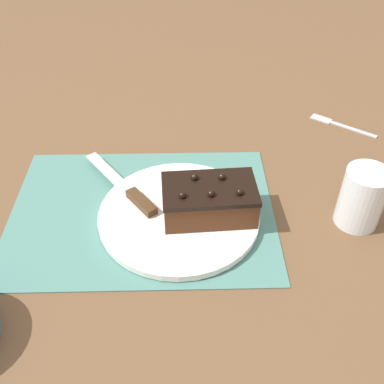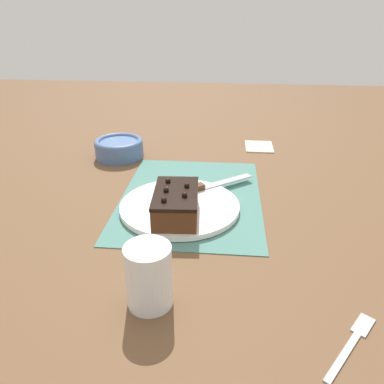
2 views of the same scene
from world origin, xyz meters
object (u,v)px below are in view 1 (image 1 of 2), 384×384
object	(u,v)px
chocolate_cake	(209,200)
dessert_fork	(338,124)
drinking_glass	(362,198)
cake_plate	(179,215)
serving_knife	(131,192)

from	to	relation	value
chocolate_cake	dessert_fork	xyz separation A→B (m)	(-0.30, -0.29, -0.04)
chocolate_cake	drinking_glass	size ratio (longest dim) A/B	1.52
cake_plate	chocolate_cake	bearing A→B (deg)	178.49
cake_plate	serving_knife	world-z (taller)	serving_knife
dessert_fork	cake_plate	bearing A→B (deg)	166.10
cake_plate	drinking_glass	bearing A→B (deg)	178.05
cake_plate	drinking_glass	world-z (taller)	drinking_glass
chocolate_cake	dessert_fork	distance (m)	0.42
chocolate_cake	cake_plate	bearing A→B (deg)	-1.51
cake_plate	chocolate_cake	xyz separation A→B (m)	(-0.05, 0.00, 0.04)
cake_plate	drinking_glass	size ratio (longest dim) A/B	2.62
cake_plate	chocolate_cake	world-z (taller)	chocolate_cake
dessert_fork	chocolate_cake	bearing A→B (deg)	170.64
dessert_fork	serving_knife	bearing A→B (deg)	155.53
chocolate_cake	dessert_fork	size ratio (longest dim) A/B	1.23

